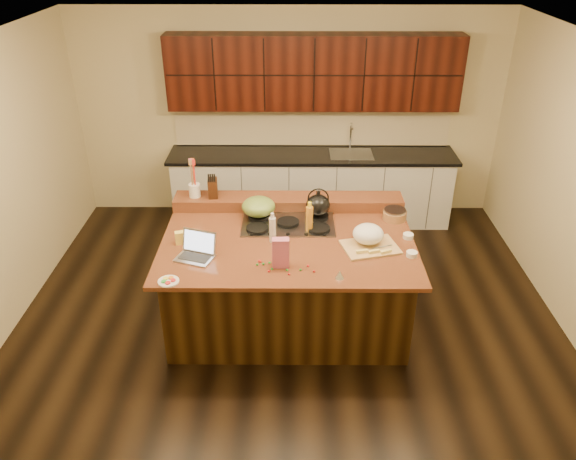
{
  "coord_description": "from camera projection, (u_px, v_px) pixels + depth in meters",
  "views": [
    {
      "loc": [
        0.03,
        -4.61,
        3.6
      ],
      "look_at": [
        0.0,
        0.05,
        1.0
      ],
      "focal_mm": 35.0,
      "sensor_mm": 36.0,
      "label": 1
    }
  ],
  "objects": [
    {
      "name": "gumdrop_4",
      "position": [
        308.0,
        266.0,
        4.92
      ],
      "size": [
        0.02,
        0.02,
        0.02
      ],
      "primitive_type": "ellipsoid",
      "color": "red",
      "rests_on": "island"
    },
    {
      "name": "pink_bag",
      "position": [
        281.0,
        253.0,
        4.87
      ],
      "size": [
        0.15,
        0.08,
        0.28
      ],
      "primitive_type": "cube",
      "rotation": [
        0.0,
        0.0,
        0.03
      ],
      "color": "#C35C7D",
      "rests_on": "island"
    },
    {
      "name": "ramekin_c",
      "position": [
        408.0,
        236.0,
        5.36
      ],
      "size": [
        0.1,
        0.1,
        0.04
      ],
      "primitive_type": "cylinder",
      "rotation": [
        0.0,
        0.0,
        0.04
      ],
      "color": "white",
      "rests_on": "island"
    },
    {
      "name": "gumdrop_5",
      "position": [
        269.0,
        263.0,
        4.97
      ],
      "size": [
        0.02,
        0.02,
        0.02
      ],
      "primitive_type": "ellipsoid",
      "color": "#198C26",
      "rests_on": "island"
    },
    {
      "name": "green_bowl",
      "position": [
        258.0,
        207.0,
        5.65
      ],
      "size": [
        0.44,
        0.44,
        0.19
      ],
      "primitive_type": "ellipsoid",
      "rotation": [
        0.0,
        0.0,
        -0.36
      ],
      "color": "olive",
      "rests_on": "cooktop"
    },
    {
      "name": "utensil_crock",
      "position": [
        195.0,
        190.0,
        5.86
      ],
      "size": [
        0.15,
        0.15,
        0.14
      ],
      "primitive_type": "cylinder",
      "rotation": [
        0.0,
        0.0,
        -0.31
      ],
      "color": "white",
      "rests_on": "back_ledge"
    },
    {
      "name": "gumdrop_6",
      "position": [
        289.0,
        274.0,
        4.81
      ],
      "size": [
        0.02,
        0.02,
        0.02
      ],
      "primitive_type": "ellipsoid",
      "color": "red",
      "rests_on": "island"
    },
    {
      "name": "gumdrop_0",
      "position": [
        260.0,
        262.0,
        4.98
      ],
      "size": [
        0.02,
        0.02,
        0.02
      ],
      "primitive_type": "ellipsoid",
      "color": "red",
      "rests_on": "island"
    },
    {
      "name": "candy_plate",
      "position": [
        169.0,
        281.0,
        4.72
      ],
      "size": [
        0.19,
        0.19,
        0.01
      ],
      "primitive_type": "cylinder",
      "rotation": [
        0.0,
        0.0,
        0.05
      ],
      "color": "white",
      "rests_on": "island"
    },
    {
      "name": "kitchen_timer",
      "position": [
        340.0,
        274.0,
        4.76
      ],
      "size": [
        0.08,
        0.08,
        0.07
      ],
      "primitive_type": "cone",
      "rotation": [
        0.0,
        0.0,
        0.0
      ],
      "color": "silver",
      "rests_on": "island"
    },
    {
      "name": "island",
      "position": [
        288.0,
        280.0,
        5.56
      ],
      "size": [
        2.4,
        1.6,
        0.92
      ],
      "color": "black",
      "rests_on": "ground"
    },
    {
      "name": "gumdrop_1",
      "position": [
        257.0,
        265.0,
        4.94
      ],
      "size": [
        0.02,
        0.02,
        0.02
      ],
      "primitive_type": "ellipsoid",
      "color": "#198C26",
      "rests_on": "island"
    },
    {
      "name": "strainer_bowl",
      "position": [
        395.0,
        215.0,
        5.69
      ],
      "size": [
        0.25,
        0.25,
        0.09
      ],
      "primitive_type": "cylinder",
      "rotation": [
        0.0,
        0.0,
        -0.03
      ],
      "color": "#996B3F",
      "rests_on": "island"
    },
    {
      "name": "gumdrop_10",
      "position": [
        314.0,
        271.0,
        4.85
      ],
      "size": [
        0.02,
        0.02,
        0.02
      ],
      "primitive_type": "ellipsoid",
      "color": "red",
      "rests_on": "island"
    },
    {
      "name": "gumdrop_9",
      "position": [
        263.0,
        264.0,
        4.95
      ],
      "size": [
        0.02,
        0.02,
        0.02
      ],
      "primitive_type": "ellipsoid",
      "color": "#198C26",
      "rests_on": "island"
    },
    {
      "name": "laptop",
      "position": [
        197.0,
        250.0,
        5.05
      ],
      "size": [
        0.39,
        0.35,
        0.23
      ],
      "rotation": [
        0.0,
        0.0,
        -0.33
      ],
      "color": "#B7B7BC",
      "rests_on": "island"
    },
    {
      "name": "cooktop",
      "position": [
        288.0,
        223.0,
        5.59
      ],
      "size": [
        0.92,
        0.52,
        0.05
      ],
      "color": "gray",
      "rests_on": "island"
    },
    {
      "name": "gumdrop_3",
      "position": [
        300.0,
        270.0,
        4.87
      ],
      "size": [
        0.02,
        0.02,
        0.02
      ],
      "primitive_type": "ellipsoid",
      "color": "#198C26",
      "rests_on": "island"
    },
    {
      "name": "package_box",
      "position": [
        180.0,
        238.0,
        5.25
      ],
      "size": [
        0.1,
        0.08,
        0.12
      ],
      "primitive_type": "cube",
      "rotation": [
        0.0,
        0.0,
        0.29
      ],
      "color": "#F5DE56",
      "rests_on": "island"
    },
    {
      "name": "gumdrop_7",
      "position": [
        287.0,
        270.0,
        4.87
      ],
      "size": [
        0.02,
        0.02,
        0.02
      ],
      "primitive_type": "ellipsoid",
      "color": "#198C26",
      "rests_on": "island"
    },
    {
      "name": "knife_block",
      "position": [
        213.0,
        188.0,
        5.85
      ],
      "size": [
        0.11,
        0.17,
        0.19
      ],
      "primitive_type": "cube",
      "rotation": [
        0.0,
        0.0,
        0.11
      ],
      "color": "black",
      "rests_on": "back_ledge"
    },
    {
      "name": "gumdrop_8",
      "position": [
        280.0,
        261.0,
        4.99
      ],
      "size": [
        0.02,
        0.02,
        0.02
      ],
      "primitive_type": "ellipsoid",
      "color": "red",
      "rests_on": "island"
    },
    {
      "name": "ramekin_b",
      "position": [
        369.0,
        241.0,
        5.27
      ],
      "size": [
        0.12,
        0.12,
        0.04
      ],
      "primitive_type": "cylinder",
      "rotation": [
        0.0,
        0.0,
        -0.19
      ],
      "color": "white",
      "rests_on": "island"
    },
    {
      "name": "vinegar_bottle",
      "position": [
        273.0,
        230.0,
        5.25
      ],
      "size": [
        0.08,
        0.08,
        0.25
      ],
      "primitive_type": "cylinder",
      "rotation": [
        0.0,
        0.0,
        -0.23
      ],
      "color": "silver",
      "rests_on": "island"
    },
    {
      "name": "room",
      "position": [
        288.0,
        199.0,
        5.13
      ],
      "size": [
        5.52,
        5.02,
        2.72
      ],
      "color": "black",
      "rests_on": "ground"
    },
    {
      "name": "gumdrop_12",
      "position": [
        259.0,
        261.0,
        4.99
      ],
      "size": [
        0.02,
        0.02,
        0.02
      ],
      "primitive_type": "ellipsoid",
      "color": "red",
      "rests_on": "island"
    },
    {
      "name": "wooden_tray",
      "position": [
        369.0,
        237.0,
        5.21
      ],
      "size": [
        0.57,
        0.47,
        0.2
      ],
      "rotation": [
        0.0,
        0.0,
        0.25
      ],
      "color": "tan",
      "rests_on": "island"
    },
    {
      "name": "back_counter",
      "position": [
        312.0,
        149.0,
        7.25
      ],
      "size": [
        3.7,
        0.66,
        2.4
      ],
      "color": "silver",
      "rests_on": "ground"
    },
    {
      "name": "gumdrop_11",
      "position": [
        272.0,
        269.0,
        4.88
      ],
      "size": [
        0.02,
        0.02,
        0.02
      ],
      "primitive_type": "ellipsoid",
      "color": "#198C26",
      "rests_on": "island"
    },
    {
      "name": "back_ledge",
      "position": [
        288.0,
        202.0,
        5.92
      ],
      "size": [
        2.4,
        0.3,
        0.12
      ],
      "primitive_type": "cube",
      "color": "black",
      "rests_on": "island"
    },
    {
      "name": "kettle",
      "position": [
        318.0,
        205.0,
        5.64
      ],
      "size": [
        0.31,
        0.31,
        0.22
      ],
      "primitive_type": "ellipsoid",
      "rotation": [
        0.0,
        0.0,
        -0.36
      ],
      "color": "black",
      "rests_on": "cooktop"
    },
    {
      "name": "gumdrop_2",
      "position": [
        269.0,
        271.0,
        4.85
      ],
      "size": [
        0.02,
        0.02,
        0.02
      ],
      "primitive_type": "ellipsoid",
      "color": "red",
      "rests_on": "island"
    },
    {
      "name": "ramekin_a",
      "position": [
        412.0,
        254.0,
        5.07
      ],
      "size": [
        0.12,
        0.12,
        0.04
      ],
      "primitive_type": "cylinder",
      "rotation": [
        0.0,
        0.0,
        0.28
      ],
      "color": "white",
      "rests_on": "island"
    },
    {
      "name": "oil_bottle",
      "position": [
        309.0,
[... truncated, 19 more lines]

